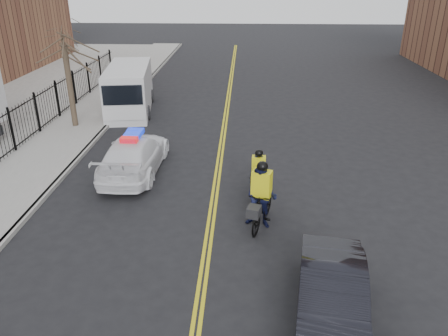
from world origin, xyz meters
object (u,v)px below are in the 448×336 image
Objects in this scene: dark_sedan at (332,298)px; cyclist_far at (261,201)px; cyclist_near at (258,181)px; police_cruiser at (134,155)px; cargo_van at (129,90)px.

dark_sedan is 4.37m from cyclist_far.
dark_sedan is at bearing -53.23° from cyclist_far.
cyclist_near is (-1.47, 6.07, -0.07)m from dark_sedan.
police_cruiser is at bearing 137.27° from dark_sedan.
cyclist_near is 0.83× the size of cyclist_far.
cyclist_near is 1.97m from cyclist_far.
cyclist_near reaches higher than dark_sedan.
cyclist_far is at bearing 118.13° from dark_sedan.
cyclist_far is at bearing 142.77° from police_cruiser.
cyclist_far reaches higher than dark_sedan.
cargo_van is (-2.18, 8.17, 0.49)m from police_cruiser.
police_cruiser is 1.21× the size of dark_sedan.
cyclist_near reaches higher than police_cruiser.
cyclist_far is at bearing -67.72° from cargo_van.
cargo_van is 2.78× the size of cyclist_far.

